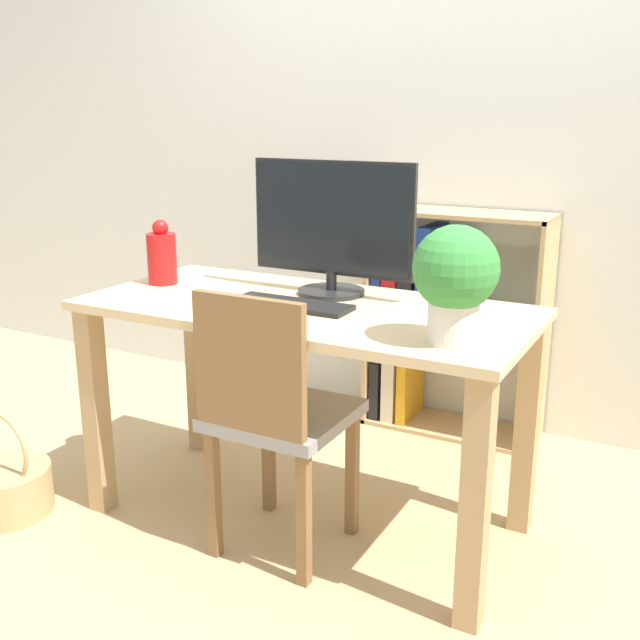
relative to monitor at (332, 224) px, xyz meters
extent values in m
plane|color=tan|center=(-0.01, -0.17, -1.00)|extent=(10.00, 10.00, 0.00)
cube|color=silver|center=(-0.01, 0.97, 0.30)|extent=(8.00, 0.05, 2.60)
cube|color=#D8BC8C|center=(-0.01, -0.17, -0.25)|extent=(1.45, 0.68, 0.03)
cube|color=tan|center=(-0.68, -0.45, -0.63)|extent=(0.07, 0.07, 0.74)
cube|color=tan|center=(0.66, -0.45, -0.63)|extent=(0.07, 0.07, 0.74)
cube|color=tan|center=(-0.68, 0.12, -0.63)|extent=(0.07, 0.07, 0.74)
cube|color=tan|center=(0.66, 0.12, -0.63)|extent=(0.07, 0.07, 0.74)
cylinder|color=#232326|center=(0.00, 0.00, -0.23)|extent=(0.23, 0.23, 0.02)
cylinder|color=#232326|center=(0.00, 0.00, -0.19)|extent=(0.04, 0.04, 0.06)
cube|color=#232326|center=(0.00, 0.00, 0.02)|extent=(0.59, 0.02, 0.38)
cube|color=black|center=(0.00, 0.00, 0.02)|extent=(0.56, 0.03, 0.35)
cube|color=black|center=(-0.03, -0.22, -0.23)|extent=(0.39, 0.13, 0.02)
cylinder|color=red|center=(-0.61, -0.15, -0.15)|extent=(0.10, 0.10, 0.18)
sphere|color=red|center=(-0.61, -0.15, -0.03)|extent=(0.06, 0.06, 0.06)
cylinder|color=silver|center=(0.54, -0.34, -0.18)|extent=(0.14, 0.14, 0.11)
sphere|color=#388C3D|center=(0.54, -0.34, -0.03)|extent=(0.23, 0.23, 0.23)
cube|color=gray|center=(0.01, -0.34, -0.55)|extent=(0.40, 0.40, 0.04)
cube|color=brown|center=(0.01, -0.53, -0.33)|extent=(0.36, 0.03, 0.40)
cube|color=brown|center=(-0.15, -0.51, -0.79)|extent=(0.04, 0.04, 0.43)
cube|color=brown|center=(0.17, -0.51, -0.79)|extent=(0.04, 0.04, 0.43)
cube|color=brown|center=(-0.15, -0.18, -0.79)|extent=(0.04, 0.04, 0.43)
cube|color=brown|center=(0.17, -0.18, -0.79)|extent=(0.04, 0.04, 0.43)
cube|color=tan|center=(-0.18, 0.79, -0.52)|extent=(0.02, 0.28, 0.97)
cube|color=tan|center=(0.56, 0.79, -0.52)|extent=(0.02, 0.28, 0.97)
cube|color=tan|center=(0.19, 0.79, -0.99)|extent=(0.75, 0.28, 0.02)
cube|color=tan|center=(0.19, 0.79, -0.04)|extent=(0.75, 0.28, 0.02)
cube|color=tan|center=(0.19, 0.79, -0.52)|extent=(0.72, 0.28, 0.02)
cube|color=black|center=(-0.14, 0.79, -0.85)|extent=(0.04, 0.24, 0.27)
cube|color=beige|center=(-0.07, 0.79, -0.79)|extent=(0.06, 0.24, 0.38)
cube|color=orange|center=(-0.01, 0.79, -0.83)|extent=(0.04, 0.24, 0.31)
cube|color=navy|center=(-0.14, 0.79, -0.33)|extent=(0.04, 0.24, 0.36)
cube|color=red|center=(-0.08, 0.79, -0.35)|extent=(0.07, 0.24, 0.32)
cube|color=black|center=(-0.01, 0.79, -0.35)|extent=(0.07, 0.24, 0.31)
cube|color=navy|center=(0.07, 0.79, -0.30)|extent=(0.06, 0.24, 0.41)
cube|color=beige|center=(0.15, 0.79, -0.37)|extent=(0.06, 0.24, 0.28)
cube|color=#2D7F38|center=(0.22, 0.79, -0.33)|extent=(0.05, 0.24, 0.37)
cylinder|color=tan|center=(-0.96, -0.63, -0.92)|extent=(0.32, 0.32, 0.16)
torus|color=tan|center=(-0.96, -0.63, -0.76)|extent=(0.27, 0.02, 0.27)
camera|label=1|loc=(1.14, -2.20, 0.36)|focal=42.00mm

